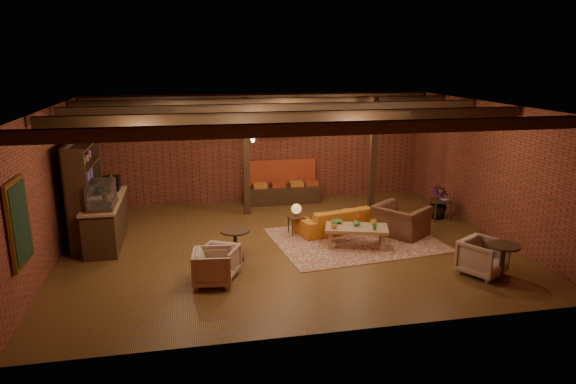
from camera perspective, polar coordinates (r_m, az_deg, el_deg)
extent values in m
plane|color=#3E220F|center=(12.01, -0.19, -5.87)|extent=(10.00, 10.00, 0.00)
cube|color=black|center=(11.29, -0.20, 9.51)|extent=(10.00, 8.00, 0.02)
cube|color=brown|center=(15.41, -3.07, 4.92)|extent=(10.00, 0.02, 3.20)
cube|color=brown|center=(7.81, 5.49, -5.02)|extent=(10.00, 0.02, 3.20)
cube|color=brown|center=(11.69, -25.01, 0.34)|extent=(0.02, 8.00, 3.20)
cube|color=brown|center=(13.41, 21.28, 2.43)|extent=(0.02, 8.00, 3.20)
cylinder|color=black|center=(12.89, -1.58, 8.60)|extent=(9.60, 0.12, 0.12)
cube|color=black|center=(13.97, -4.68, 3.86)|extent=(0.16, 0.16, 3.20)
cube|color=black|center=(14.19, 9.41, 3.88)|extent=(0.16, 0.16, 3.20)
imported|color=#337F33|center=(12.73, -19.25, 0.23)|extent=(0.35, 0.39, 0.30)
cube|color=black|center=(9.53, -27.69, -3.03)|extent=(0.08, 0.96, 1.46)
cube|color=orange|center=(14.52, -0.23, 7.32)|extent=(0.86, 0.06, 0.30)
cube|color=maroon|center=(12.41, 7.45, -5.28)|extent=(4.08, 3.30, 0.01)
imported|color=#BE651A|center=(12.91, 5.58, -3.01)|extent=(2.23, 1.30, 0.61)
cube|color=brown|center=(11.83, 7.62, -4.00)|extent=(1.56, 1.09, 0.07)
cube|color=brown|center=(11.68, 4.70, -5.45)|extent=(0.09, 0.09, 0.42)
cube|color=brown|center=(11.71, 10.49, -5.59)|extent=(0.09, 0.09, 0.42)
cube|color=brown|center=(12.14, 4.77, -4.64)|extent=(0.09, 0.09, 0.42)
cube|color=brown|center=(12.18, 10.33, -4.77)|extent=(0.09, 0.09, 0.42)
imported|color=gold|center=(11.64, 5.14, -3.79)|extent=(0.18, 0.18, 0.11)
imported|color=#3D7C38|center=(11.66, 9.60, -3.91)|extent=(0.14, 0.14, 0.11)
imported|color=gold|center=(12.04, 9.49, -3.30)|extent=(0.18, 0.18, 0.11)
imported|color=#3D7C38|center=(12.02, 5.44, -3.31)|extent=(0.31, 0.31, 0.06)
imported|color=#3D7C38|center=(11.85, 7.63, -3.44)|extent=(0.17, 0.17, 0.14)
sphere|color=#AB2B12|center=(11.81, 7.65, -2.84)|extent=(0.10, 0.10, 0.10)
cube|color=black|center=(12.55, 0.93, -2.81)|extent=(0.43, 0.43, 0.04)
cylinder|color=black|center=(12.62, 0.92, -3.81)|extent=(0.03, 0.03, 0.43)
cylinder|color=olive|center=(12.54, 0.93, -2.70)|extent=(0.12, 0.12, 0.02)
cylinder|color=olive|center=(12.52, 0.93, -2.42)|extent=(0.04, 0.04, 0.18)
sphere|color=orange|center=(12.48, 0.93, -1.88)|extent=(0.25, 0.25, 0.25)
cylinder|color=black|center=(11.03, -5.90, -4.30)|extent=(0.64, 0.64, 0.04)
cylinder|color=black|center=(11.14, -5.86, -5.85)|extent=(0.09, 0.09, 0.62)
cylinder|color=black|center=(11.25, -5.82, -7.33)|extent=(0.38, 0.38, 0.04)
imported|color=beige|center=(10.01, -8.37, -8.08)|extent=(0.76, 0.80, 0.75)
imported|color=beige|center=(10.32, -7.60, -7.49)|extent=(0.89, 0.87, 0.70)
imported|color=brown|center=(12.75, 12.44, -2.57)|extent=(1.30, 1.39, 1.02)
cube|color=black|center=(14.24, 16.61, -0.92)|extent=(0.56, 0.56, 0.04)
cylinder|color=black|center=(14.31, 16.53, -1.99)|extent=(0.04, 0.04, 0.51)
imported|color=black|center=(14.23, 16.62, -0.79)|extent=(0.21, 0.27, 0.02)
cylinder|color=black|center=(10.82, 22.86, -5.52)|extent=(0.61, 0.61, 0.04)
cylinder|color=black|center=(10.94, 22.68, -7.21)|extent=(0.10, 0.10, 0.67)
cylinder|color=black|center=(11.06, 22.51, -8.83)|extent=(0.37, 0.37, 0.04)
imported|color=beige|center=(11.01, 20.84, -6.64)|extent=(1.04, 1.02, 0.80)
imported|color=#4C7F4C|center=(14.17, 16.59, 2.28)|extent=(1.59, 1.59, 2.63)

